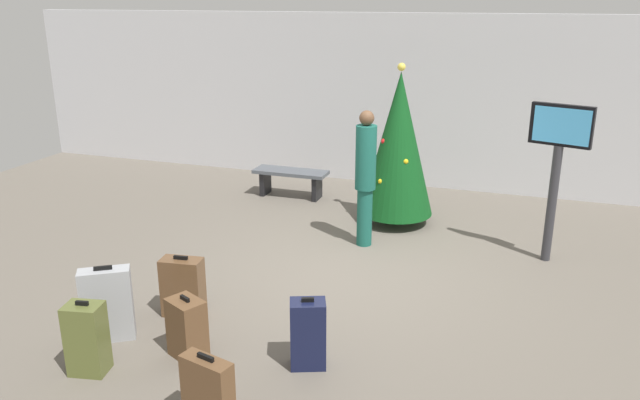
% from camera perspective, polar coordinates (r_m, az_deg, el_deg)
% --- Properties ---
extents(ground_plane, '(16.00, 16.00, 0.00)m').
position_cam_1_polar(ground_plane, '(8.07, 2.81, -6.61)').
color(ground_plane, '#665E54').
extents(back_wall, '(16.00, 0.20, 3.10)m').
position_cam_1_polar(back_wall, '(11.57, 8.78, 8.85)').
color(back_wall, silver).
rests_on(back_wall, ground_plane).
extents(holiday_tree, '(1.11, 1.11, 2.46)m').
position_cam_1_polar(holiday_tree, '(9.49, 7.17, 5.08)').
color(holiday_tree, '#4C3319').
rests_on(holiday_tree, ground_plane).
extents(flight_info_kiosk, '(0.76, 0.31, 2.10)m').
position_cam_1_polar(flight_info_kiosk, '(8.53, 20.87, 3.74)').
color(flight_info_kiosk, '#333338').
rests_on(flight_info_kiosk, ground_plane).
extents(waiting_bench, '(1.30, 0.44, 0.48)m').
position_cam_1_polar(waiting_bench, '(10.94, -2.69, 2.08)').
color(waiting_bench, '#4C5159').
rests_on(waiting_bench, ground_plane).
extents(traveller_0, '(0.35, 0.35, 1.92)m').
position_cam_1_polar(traveller_0, '(8.62, 4.17, 2.35)').
color(traveller_0, '#19594C').
rests_on(traveller_0, ground_plane).
extents(suitcase_0, '(0.44, 0.39, 0.65)m').
position_cam_1_polar(suitcase_0, '(6.32, -12.04, -11.40)').
color(suitcase_0, brown).
rests_on(suitcase_0, ground_plane).
extents(suitcase_1, '(0.40, 0.34, 0.72)m').
position_cam_1_polar(suitcase_1, '(6.02, -1.11, -12.13)').
color(suitcase_1, '#141938').
rests_on(suitcase_1, ground_plane).
extents(suitcase_2, '(0.38, 0.32, 0.74)m').
position_cam_1_polar(suitcase_2, '(6.32, -20.53, -11.78)').
color(suitcase_2, '#59602D').
rests_on(suitcase_2, ground_plane).
extents(suitcase_3, '(0.48, 0.27, 0.66)m').
position_cam_1_polar(suitcase_3, '(5.38, -10.20, -16.92)').
color(suitcase_3, brown).
rests_on(suitcase_3, ground_plane).
extents(suitcase_4, '(0.48, 0.29, 0.70)m').
position_cam_1_polar(suitcase_4, '(7.08, -12.41, -7.78)').
color(suitcase_4, brown).
rests_on(suitcase_4, ground_plane).
extents(suitcase_5, '(0.53, 0.44, 0.82)m').
position_cam_1_polar(suitcase_5, '(6.79, -18.85, -9.03)').
color(suitcase_5, '#9EA0A5').
rests_on(suitcase_5, ground_plane).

